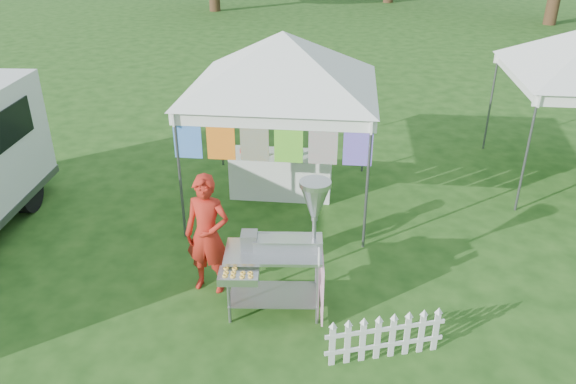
# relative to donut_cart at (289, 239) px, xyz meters

# --- Properties ---
(ground) EXTENTS (120.00, 120.00, 0.00)m
(ground) POSITION_rel_donut_cart_xyz_m (-0.45, -0.40, -1.09)
(ground) COLOR #1B4112
(ground) RESTS_ON ground
(canopy_main) EXTENTS (4.24, 4.24, 3.45)m
(canopy_main) POSITION_rel_donut_cart_xyz_m (-0.45, 3.10, 1.89)
(canopy_main) COLOR #59595E
(canopy_main) RESTS_ON ground
(donut_cart) EXTENTS (1.33, 1.02, 1.86)m
(donut_cart) POSITION_rel_donut_cart_xyz_m (0.00, 0.00, 0.00)
(donut_cart) COLOR gray
(donut_cart) RESTS_ON ground
(vendor) EXTENTS (0.67, 0.49, 1.70)m
(vendor) POSITION_rel_donut_cart_xyz_m (-1.13, 0.39, -0.24)
(vendor) COLOR #AC1F15
(vendor) RESTS_ON ground
(picket_fence) EXTENTS (1.38, 0.46, 0.56)m
(picket_fence) POSITION_rel_donut_cart_xyz_m (1.19, -0.73, -0.81)
(picket_fence) COLOR silver
(picket_fence) RESTS_ON ground
(display_table) EXTENTS (1.80, 0.70, 0.79)m
(display_table) POSITION_rel_donut_cart_xyz_m (-0.51, 3.35, -0.70)
(display_table) COLOR white
(display_table) RESTS_ON ground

